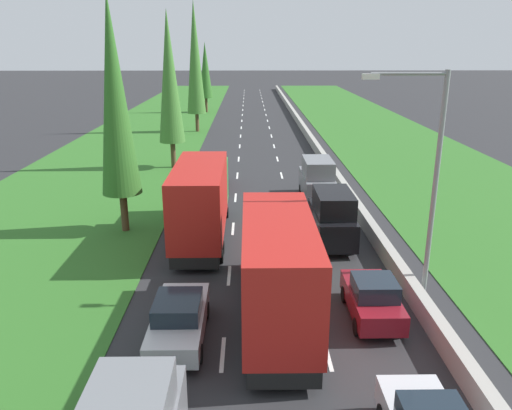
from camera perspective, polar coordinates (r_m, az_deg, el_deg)
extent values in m
plane|color=#28282B|center=(60.25, -0.04, 8.32)|extent=(300.00, 300.00, 0.00)
cube|color=#2D6623|center=(61.38, -12.06, 8.13)|extent=(14.00, 140.00, 0.04)
cube|color=#2D6623|center=(62.13, 13.45, 8.15)|extent=(14.00, 140.00, 0.04)
cube|color=#9E9B93|center=(60.53, 5.42, 8.70)|extent=(0.44, 120.00, 0.85)
cube|color=white|center=(17.49, -3.81, -16.55)|extent=(0.14, 2.00, 0.01)
cube|color=white|center=(22.70, -3.07, -7.99)|extent=(0.14, 2.00, 0.01)
cube|color=white|center=(28.22, -2.63, -2.70)|extent=(0.14, 2.00, 0.01)
cube|color=white|center=(33.90, -2.34, 0.84)|extent=(0.14, 2.00, 0.01)
cube|color=white|center=(39.68, -2.14, 3.36)|extent=(0.14, 2.00, 0.01)
cube|color=white|center=(45.52, -1.98, 5.23)|extent=(0.14, 2.00, 0.01)
cube|color=white|center=(51.39, -1.86, 6.68)|extent=(0.14, 2.00, 0.01)
cube|color=white|center=(57.29, -1.77, 7.83)|extent=(0.14, 2.00, 0.01)
cube|color=white|center=(63.21, -1.69, 8.76)|extent=(0.14, 2.00, 0.01)
cube|color=white|center=(69.14, -1.62, 9.54)|extent=(0.14, 2.00, 0.01)
cube|color=white|center=(75.09, -1.57, 10.19)|extent=(0.14, 2.00, 0.01)
cube|color=white|center=(81.04, -1.52, 10.75)|extent=(0.14, 2.00, 0.01)
cube|color=white|center=(87.00, -1.48, 11.23)|extent=(0.14, 2.00, 0.01)
cube|color=white|center=(92.96, -1.44, 11.65)|extent=(0.14, 2.00, 0.01)
cube|color=white|center=(98.93, -1.41, 12.01)|extent=(0.14, 2.00, 0.01)
cube|color=white|center=(104.90, -1.38, 12.34)|extent=(0.14, 2.00, 0.01)
cube|color=white|center=(110.87, -1.36, 12.63)|extent=(0.14, 2.00, 0.01)
cube|color=white|center=(116.85, -1.34, 12.89)|extent=(0.14, 2.00, 0.01)
cube|color=white|center=(17.66, 8.10, -16.33)|extent=(0.14, 2.00, 0.01)
cube|color=white|center=(22.83, 5.83, -7.90)|extent=(0.14, 2.00, 0.01)
cube|color=white|center=(28.32, 4.47, -2.65)|extent=(0.14, 2.00, 0.01)
cube|color=white|center=(33.99, 3.57, 0.87)|extent=(0.14, 2.00, 0.01)
cube|color=white|center=(39.76, 2.92, 3.38)|extent=(0.14, 2.00, 0.01)
cube|color=white|center=(45.58, 2.44, 5.25)|extent=(0.14, 2.00, 0.01)
cube|color=white|center=(51.45, 2.07, 6.69)|extent=(0.14, 2.00, 0.01)
cube|color=white|center=(57.34, 1.77, 7.84)|extent=(0.14, 2.00, 0.01)
cube|color=white|center=(63.26, 1.52, 8.77)|extent=(0.14, 2.00, 0.01)
cube|color=white|center=(69.19, 1.32, 9.55)|extent=(0.14, 2.00, 0.01)
cube|color=white|center=(75.13, 1.15, 10.20)|extent=(0.14, 2.00, 0.01)
cube|color=white|center=(81.07, 1.00, 10.75)|extent=(0.14, 2.00, 0.01)
cube|color=white|center=(87.03, 0.87, 11.23)|extent=(0.14, 2.00, 0.01)
cube|color=white|center=(92.99, 0.76, 11.65)|extent=(0.14, 2.00, 0.01)
cube|color=white|center=(98.96, 0.66, 12.02)|extent=(0.14, 2.00, 0.01)
cube|color=white|center=(104.93, 0.57, 12.35)|extent=(0.14, 2.00, 0.01)
cube|color=white|center=(110.90, 0.49, 12.64)|extent=(0.14, 2.00, 0.01)
cube|color=white|center=(116.88, 0.42, 12.90)|extent=(0.14, 2.00, 0.01)
cube|color=silver|center=(18.07, -8.72, -12.97)|extent=(1.76, 4.50, 0.72)
cube|color=#19232D|center=(17.62, -8.88, -11.37)|extent=(1.56, 1.90, 0.60)
cylinder|color=black|center=(19.57, -10.50, -11.73)|extent=(0.22, 0.64, 0.64)
cylinder|color=black|center=(19.36, -5.72, -11.83)|extent=(0.22, 0.64, 0.64)
cylinder|color=black|center=(17.23, -12.03, -16.27)|extent=(0.22, 0.64, 0.64)
cylinder|color=black|center=(17.00, -6.51, -16.47)|extent=(0.22, 0.64, 0.64)
cube|color=maroon|center=(19.63, 12.99, -10.53)|extent=(1.68, 3.90, 0.76)
cube|color=#19232D|center=(19.06, 13.34, -9.10)|extent=(1.52, 1.60, 0.64)
cylinder|color=black|center=(20.69, 10.06, -9.98)|extent=(0.22, 0.64, 0.64)
cylinder|color=black|center=(21.02, 14.19, -9.80)|extent=(0.22, 0.64, 0.64)
cylinder|color=black|center=(18.63, 11.45, -13.41)|extent=(0.22, 0.64, 0.64)
cylinder|color=black|center=(19.00, 16.05, -13.12)|extent=(0.22, 0.64, 0.64)
cube|color=black|center=(26.86, -6.05, -2.51)|extent=(2.20, 9.40, 0.56)
cube|color=#237A33|center=(29.82, -5.55, 2.65)|extent=(2.40, 2.20, 2.50)
cube|color=#B21E19|center=(25.21, -6.41, 0.75)|extent=(2.44, 7.20, 3.30)
cylinder|color=black|center=(30.17, -7.62, -0.84)|extent=(0.22, 0.64, 0.64)
cylinder|color=black|center=(29.99, -3.36, -0.82)|extent=(0.22, 0.64, 0.64)
cylinder|color=black|center=(25.08, -9.02, -4.83)|extent=(0.22, 0.64, 0.64)
cylinder|color=black|center=(24.86, -3.88, -4.85)|extent=(0.22, 0.64, 0.64)
cylinder|color=black|center=(24.09, -9.36, -5.81)|extent=(0.22, 0.64, 0.64)
cylinder|color=black|center=(23.87, -4.01, -5.84)|extent=(0.22, 0.64, 0.64)
cube|color=black|center=(26.30, 8.58, -2.08)|extent=(1.90, 4.90, 1.40)
cube|color=black|center=(25.63, 8.81, 0.32)|extent=(1.80, 3.10, 1.10)
cylinder|color=black|center=(27.83, 6.25, -2.40)|extent=(0.22, 0.64, 0.64)
cylinder|color=black|center=(28.09, 9.78, -2.36)|extent=(0.22, 0.64, 0.64)
cylinder|color=black|center=(25.02, 7.08, -4.79)|extent=(0.22, 0.64, 0.64)
cylinder|color=black|center=(25.32, 11.00, -4.72)|extent=(0.22, 0.64, 0.64)
cube|color=slate|center=(33.42, 6.91, 2.29)|extent=(1.90, 4.90, 1.40)
cube|color=slate|center=(32.82, 7.06, 4.25)|extent=(1.80, 3.10, 1.10)
cylinder|color=black|center=(34.96, 5.13, 1.84)|extent=(0.22, 0.64, 0.64)
cylinder|color=black|center=(35.18, 7.95, 1.84)|extent=(0.22, 0.64, 0.64)
cylinder|color=black|center=(32.06, 5.67, 0.36)|extent=(0.22, 0.64, 0.64)
cylinder|color=black|center=(32.31, 8.74, 0.37)|extent=(0.22, 0.64, 0.64)
cube|color=black|center=(19.28, 2.27, -10.94)|extent=(2.20, 9.40, 0.56)
cube|color=#237A33|center=(21.91, 1.82, -2.89)|extent=(2.40, 2.20, 2.50)
cube|color=#B21E19|center=(17.43, 2.54, -7.11)|extent=(2.44, 7.20, 3.30)
cylinder|color=black|center=(22.32, -1.09, -7.54)|extent=(0.22, 0.64, 0.64)
cylinder|color=black|center=(22.42, 4.70, -7.47)|extent=(0.22, 0.64, 0.64)
cylinder|color=black|center=(17.52, -1.14, -15.21)|extent=(0.22, 0.64, 0.64)
cylinder|color=black|center=(17.65, 6.41, -15.06)|extent=(0.22, 0.64, 0.64)
cylinder|color=black|center=(16.62, -1.16, -17.23)|extent=(0.22, 0.64, 0.64)
cylinder|color=black|center=(16.76, 6.88, -17.05)|extent=(0.22, 0.64, 0.64)
cube|color=maroon|center=(36.24, -4.81, 3.02)|extent=(1.76, 4.50, 0.72)
cube|color=#19232D|center=(35.94, -4.85, 3.97)|extent=(1.56, 1.90, 0.60)
cylinder|color=black|center=(37.74, -5.87, 3.02)|extent=(0.22, 0.64, 0.64)
cylinder|color=black|center=(37.64, -3.44, 3.04)|extent=(0.22, 0.64, 0.64)
cylinder|color=black|center=(35.06, -6.25, 1.86)|extent=(0.22, 0.64, 0.64)
cylinder|color=black|center=(34.95, -3.63, 1.88)|extent=(0.22, 0.64, 0.64)
cylinder|color=#4C3823|center=(28.47, -14.72, -0.76)|extent=(0.40, 0.40, 2.20)
cone|color=#2D6623|center=(27.21, -15.76, 11.78)|extent=(2.11, 2.11, 10.26)
cylinder|color=#4C3823|center=(42.63, -9.38, 5.65)|extent=(0.40, 0.40, 2.20)
cone|color=#3D752D|center=(41.80, -9.82, 14.12)|extent=(2.11, 2.11, 10.40)
cylinder|color=#4C3823|center=(60.52, -6.70, 9.30)|extent=(0.41, 0.41, 2.20)
cone|color=#3D752D|center=(59.90, -6.96, 16.31)|extent=(2.17, 2.17, 12.58)
cylinder|color=#4C3823|center=(78.26, -5.66, 11.23)|extent=(0.39, 0.39, 2.20)
cone|color=#2D6623|center=(77.85, -5.78, 15.00)|extent=(2.06, 2.06, 8.13)
cylinder|color=gray|center=(20.71, 19.65, 1.72)|extent=(0.20, 0.20, 9.00)
cylinder|color=gray|center=(19.57, 17.03, 14.07)|extent=(2.80, 0.12, 0.12)
cube|color=silver|center=(19.21, 12.90, 14.03)|extent=(0.60, 0.28, 0.20)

